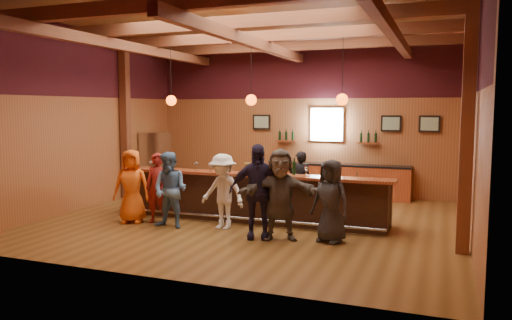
{
  "coord_description": "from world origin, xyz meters",
  "views": [
    {
      "loc": [
        3.99,
        -10.23,
        2.53
      ],
      "look_at": [
        0.0,
        0.3,
        1.35
      ],
      "focal_mm": 35.0,
      "sensor_mm": 36.0,
      "label": 1
    }
  ],
  "objects_px": {
    "customer_redvest": "(158,188)",
    "ice_bucket": "(248,168)",
    "customer_navy": "(257,191)",
    "bar_counter": "(254,197)",
    "customer_brown": "(280,194)",
    "customer_white": "(223,192)",
    "bottle_a": "(271,167)",
    "customer_orange": "(132,186)",
    "bartender": "(300,182)",
    "stainless_fridge": "(156,162)",
    "customer_dark": "(331,201)",
    "customer_denim": "(170,190)",
    "back_bar_cabinet": "(338,180)"
  },
  "relations": [
    {
      "from": "customer_redvest",
      "to": "ice_bucket",
      "type": "relative_size",
      "value": 7.33
    },
    {
      "from": "customer_navy",
      "to": "ice_bucket",
      "type": "distance_m",
      "value": 1.42
    },
    {
      "from": "bar_counter",
      "to": "customer_brown",
      "type": "height_order",
      "value": "customer_brown"
    },
    {
      "from": "customer_white",
      "to": "bottle_a",
      "type": "distance_m",
      "value": 1.22
    },
    {
      "from": "customer_orange",
      "to": "ice_bucket",
      "type": "bearing_deg",
      "value": 3.44
    },
    {
      "from": "bar_counter",
      "to": "customer_white",
      "type": "height_order",
      "value": "customer_white"
    },
    {
      "from": "customer_white",
      "to": "bartender",
      "type": "bearing_deg",
      "value": 75.72
    },
    {
      "from": "customer_orange",
      "to": "customer_navy",
      "type": "xyz_separation_m",
      "value": [
        3.06,
        -0.28,
        0.11
      ]
    },
    {
      "from": "stainless_fridge",
      "to": "customer_white",
      "type": "xyz_separation_m",
      "value": [
        3.8,
        -3.47,
        -0.11
      ]
    },
    {
      "from": "customer_orange",
      "to": "customer_redvest",
      "type": "distance_m",
      "value": 0.59
    },
    {
      "from": "customer_brown",
      "to": "ice_bucket",
      "type": "bearing_deg",
      "value": 115.3
    },
    {
      "from": "bar_counter",
      "to": "bottle_a",
      "type": "height_order",
      "value": "bottle_a"
    },
    {
      "from": "stainless_fridge",
      "to": "customer_redvest",
      "type": "bearing_deg",
      "value": -57.22
    },
    {
      "from": "customer_dark",
      "to": "bar_counter",
      "type": "bearing_deg",
      "value": 166.56
    },
    {
      "from": "customer_orange",
      "to": "customer_navy",
      "type": "height_order",
      "value": "customer_navy"
    },
    {
      "from": "customer_dark",
      "to": "bottle_a",
      "type": "xyz_separation_m",
      "value": [
        -1.56,
        1.06,
        0.46
      ]
    },
    {
      "from": "customer_denim",
      "to": "customer_redvest",
      "type": "bearing_deg",
      "value": 148.92
    },
    {
      "from": "customer_dark",
      "to": "ice_bucket",
      "type": "height_order",
      "value": "customer_dark"
    },
    {
      "from": "customer_redvest",
      "to": "customer_brown",
      "type": "height_order",
      "value": "customer_brown"
    },
    {
      "from": "customer_orange",
      "to": "bartender",
      "type": "distance_m",
      "value": 3.99
    },
    {
      "from": "customer_brown",
      "to": "bottle_a",
      "type": "distance_m",
      "value": 1.42
    },
    {
      "from": "customer_white",
      "to": "customer_brown",
      "type": "xyz_separation_m",
      "value": [
        1.39,
        -0.39,
        0.09
      ]
    },
    {
      "from": "stainless_fridge",
      "to": "back_bar_cabinet",
      "type": "bearing_deg",
      "value": 11.93
    },
    {
      "from": "bar_counter",
      "to": "customer_orange",
      "type": "bearing_deg",
      "value": -154.07
    },
    {
      "from": "bar_counter",
      "to": "bartender",
      "type": "xyz_separation_m",
      "value": [
        0.73,
        1.24,
        0.22
      ]
    },
    {
      "from": "ice_bucket",
      "to": "customer_brown",
      "type": "bearing_deg",
      "value": -46.12
    },
    {
      "from": "customer_white",
      "to": "bottle_a",
      "type": "xyz_separation_m",
      "value": [
        0.77,
        0.83,
        0.46
      ]
    },
    {
      "from": "back_bar_cabinet",
      "to": "customer_white",
      "type": "height_order",
      "value": "customer_white"
    },
    {
      "from": "ice_bucket",
      "to": "customer_denim",
      "type": "bearing_deg",
      "value": -141.04
    },
    {
      "from": "customer_redvest",
      "to": "bottle_a",
      "type": "distance_m",
      "value": 2.53
    },
    {
      "from": "customer_brown",
      "to": "ice_bucket",
      "type": "xyz_separation_m",
      "value": [
        -1.12,
        1.16,
        0.34
      ]
    },
    {
      "from": "bartender",
      "to": "bottle_a",
      "type": "distance_m",
      "value": 1.53
    },
    {
      "from": "bar_counter",
      "to": "customer_orange",
      "type": "height_order",
      "value": "customer_orange"
    },
    {
      "from": "customer_dark",
      "to": "ice_bucket",
      "type": "relative_size",
      "value": 7.44
    },
    {
      "from": "back_bar_cabinet",
      "to": "stainless_fridge",
      "type": "height_order",
      "value": "stainless_fridge"
    },
    {
      "from": "bartender",
      "to": "bottle_a",
      "type": "relative_size",
      "value": 4.3
    },
    {
      "from": "stainless_fridge",
      "to": "customer_brown",
      "type": "xyz_separation_m",
      "value": [
        5.19,
        -3.86,
        -0.02
      ]
    },
    {
      "from": "stainless_fridge",
      "to": "customer_orange",
      "type": "bearing_deg",
      "value": -65.33
    },
    {
      "from": "customer_white",
      "to": "ice_bucket",
      "type": "bearing_deg",
      "value": 81.3
    },
    {
      "from": "customer_white",
      "to": "customer_navy",
      "type": "relative_size",
      "value": 0.86
    },
    {
      "from": "customer_white",
      "to": "customer_brown",
      "type": "height_order",
      "value": "customer_brown"
    },
    {
      "from": "customer_white",
      "to": "customer_dark",
      "type": "xyz_separation_m",
      "value": [
        2.33,
        -0.22,
        -0.0
      ]
    },
    {
      "from": "customer_navy",
      "to": "ice_bucket",
      "type": "height_order",
      "value": "customer_navy"
    },
    {
      "from": "customer_denim",
      "to": "customer_brown",
      "type": "relative_size",
      "value": 0.92
    },
    {
      "from": "bar_counter",
      "to": "customer_orange",
      "type": "xyz_separation_m",
      "value": [
        -2.45,
        -1.19,
        0.29
      ]
    },
    {
      "from": "customer_redvest",
      "to": "customer_navy",
      "type": "xyz_separation_m",
      "value": [
        2.5,
        -0.46,
        0.15
      ]
    },
    {
      "from": "customer_denim",
      "to": "customer_white",
      "type": "distance_m",
      "value": 1.11
    },
    {
      "from": "customer_orange",
      "to": "bottle_a",
      "type": "xyz_separation_m",
      "value": [
        2.9,
        1.01,
        0.43
      ]
    },
    {
      "from": "bar_counter",
      "to": "bottle_a",
      "type": "bearing_deg",
      "value": -22.08
    },
    {
      "from": "stainless_fridge",
      "to": "ice_bucket",
      "type": "distance_m",
      "value": 4.89
    }
  ]
}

